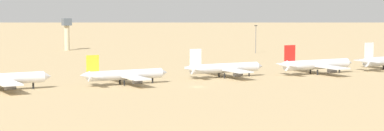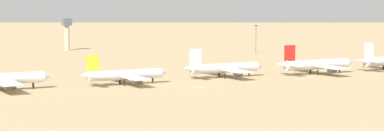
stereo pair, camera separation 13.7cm
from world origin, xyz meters
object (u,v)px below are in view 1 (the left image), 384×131
at_px(parked_jet_white_4, 224,68).
at_px(control_tower, 67,31).
at_px(parked_jet_red_5, 316,64).
at_px(light_pole_mid, 256,37).
at_px(parked_jet_yellow_3, 125,75).

relative_size(parked_jet_white_4, control_tower, 1.80).
bearing_deg(control_tower, parked_jet_red_5, -75.51).
xyz_separation_m(parked_jet_white_4, light_pole_mid, (82.80, 102.93, 5.57)).
height_order(parked_jet_yellow_3, parked_jet_white_4, parked_jet_white_4).
distance_m(parked_jet_white_4, light_pole_mid, 132.22).
height_order(parked_jet_yellow_3, light_pole_mid, light_pole_mid).
bearing_deg(light_pole_mid, parked_jet_yellow_3, -140.04).
bearing_deg(parked_jet_white_4, parked_jet_red_5, -8.84).
bearing_deg(parked_jet_yellow_3, control_tower, 78.65).
relative_size(parked_jet_yellow_3, parked_jet_white_4, 0.95).
relative_size(parked_jet_yellow_3, parked_jet_red_5, 0.90).
xyz_separation_m(parked_jet_yellow_3, parked_jet_white_4, (44.03, 3.34, 0.19)).
xyz_separation_m(control_tower, light_pole_mid, (90.18, -75.46, -2.55)).
distance_m(parked_jet_yellow_3, control_tower, 185.57).
bearing_deg(parked_jet_yellow_3, light_pole_mid, 40.01).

